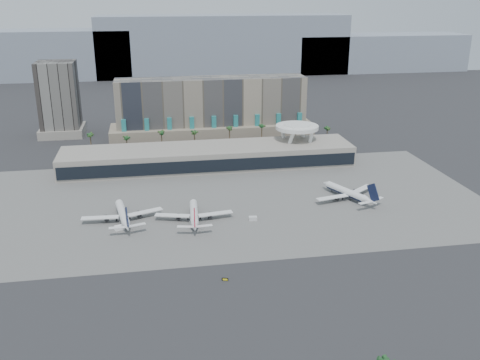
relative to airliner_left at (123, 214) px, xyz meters
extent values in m
plane|color=#232326|center=(47.11, -37.99, -3.31)|extent=(900.00, 900.00, 0.00)
cube|color=#5B5B59|center=(47.11, 17.01, -3.28)|extent=(260.00, 130.00, 0.06)
cube|color=gray|center=(-132.89, 432.01, 24.19)|extent=(260.00, 60.00, 55.00)
cube|color=gray|center=(107.11, 432.01, 31.69)|extent=(300.00, 60.00, 70.00)
cube|color=gray|center=(307.11, 432.01, 19.19)|extent=(220.00, 60.00, 45.00)
cube|color=gray|center=(57.11, 137.01, 17.69)|extent=(130.00, 22.00, 42.00)
cube|color=gray|center=(57.11, 135.01, 1.69)|extent=(140.00, 30.00, 10.00)
cube|color=teal|center=(-2.89, 125.01, 5.69)|extent=(3.00, 2.00, 18.00)
cube|color=teal|center=(12.11, 125.01, 5.69)|extent=(3.00, 2.00, 18.00)
cube|color=teal|center=(27.11, 125.01, 5.69)|extent=(3.00, 2.00, 18.00)
cube|color=teal|center=(42.11, 125.01, 5.69)|extent=(3.00, 2.00, 18.00)
cube|color=teal|center=(57.11, 125.01, 5.69)|extent=(3.00, 2.00, 18.00)
cube|color=teal|center=(72.11, 125.01, 5.69)|extent=(3.00, 2.00, 18.00)
cube|color=teal|center=(87.11, 125.01, 5.69)|extent=(3.00, 2.00, 18.00)
cube|color=teal|center=(102.11, 125.01, 5.69)|extent=(3.00, 2.00, 18.00)
cube|color=teal|center=(117.11, 125.01, 5.69)|extent=(3.00, 2.00, 18.00)
cube|color=black|center=(-47.89, 162.01, 22.69)|extent=(26.00, 26.00, 52.00)
cube|color=gray|center=(-47.89, 162.01, -0.31)|extent=(30.00, 30.00, 6.00)
cube|color=gray|center=(47.11, 72.01, 2.69)|extent=(170.00, 32.00, 12.00)
cube|color=black|center=(47.11, 55.81, 2.19)|extent=(168.00, 0.60, 7.00)
cube|color=black|center=(47.11, 72.01, 9.94)|extent=(170.00, 12.00, 2.50)
cylinder|color=white|center=(108.47, 84.38, 7.69)|extent=(6.98, 6.99, 21.89)
cylinder|color=white|center=(95.74, 84.38, 7.69)|extent=(6.98, 6.99, 21.89)
cylinder|color=white|center=(95.74, 71.65, 7.69)|extent=(6.98, 6.99, 21.89)
cylinder|color=white|center=(108.47, 71.65, 7.69)|extent=(6.98, 6.99, 21.89)
cylinder|color=white|center=(102.11, 78.01, 16.69)|extent=(26.00, 26.00, 2.20)
cylinder|color=white|center=(102.11, 78.01, 17.99)|extent=(16.00, 16.00, 1.20)
cylinder|color=brown|center=(-22.89, 107.01, 2.69)|extent=(0.70, 0.70, 12.00)
sphere|color=#1D4821|center=(-22.89, 107.01, 8.39)|extent=(2.80, 2.80, 2.80)
cylinder|color=brown|center=(-0.89, 107.01, 2.69)|extent=(0.70, 0.70, 12.00)
sphere|color=#1D4821|center=(-0.89, 107.01, 8.39)|extent=(2.80, 2.80, 2.80)
cylinder|color=brown|center=(21.11, 107.01, 2.69)|extent=(0.70, 0.70, 12.00)
sphere|color=#1D4821|center=(21.11, 107.01, 8.39)|extent=(2.80, 2.80, 2.80)
cylinder|color=brown|center=(42.11, 107.01, 2.69)|extent=(0.70, 0.70, 12.00)
sphere|color=#1D4821|center=(42.11, 107.01, 8.39)|extent=(2.80, 2.80, 2.80)
cylinder|color=brown|center=(65.11, 107.01, 2.69)|extent=(0.70, 0.70, 12.00)
sphere|color=#1D4821|center=(65.11, 107.01, 8.39)|extent=(2.80, 2.80, 2.80)
cylinder|color=brown|center=(87.11, 107.01, 2.69)|extent=(0.70, 0.70, 12.00)
sphere|color=#1D4821|center=(87.11, 107.01, 8.39)|extent=(2.80, 2.80, 2.80)
cylinder|color=brown|center=(109.11, 107.01, 2.69)|extent=(0.70, 0.70, 12.00)
sphere|color=#1D4821|center=(109.11, 107.01, 8.39)|extent=(2.80, 2.80, 2.80)
cylinder|color=brown|center=(132.11, 107.01, 2.69)|extent=(0.70, 0.70, 12.00)
sphere|color=#1D4821|center=(132.11, 107.01, 8.39)|extent=(2.80, 2.80, 2.80)
cylinder|color=white|center=(-0.26, 1.61, -0.02)|extent=(7.53, 25.18, 3.65)
cylinder|color=#101735|center=(-0.26, 1.61, -0.16)|extent=(7.38, 24.67, 3.58)
cone|color=white|center=(-2.51, 15.71, -0.02)|extent=(4.25, 4.63, 3.65)
cone|color=white|center=(2.28, -14.30, 0.25)|extent=(4.90, 8.69, 3.65)
cube|color=white|center=(-10.03, -0.88, -0.57)|extent=(16.60, 4.49, 0.32)
cube|color=white|center=(9.81, 2.29, -0.57)|extent=(16.65, 9.32, 0.32)
cylinder|color=black|center=(-7.40, 0.01, -1.48)|extent=(2.56, 3.92, 2.01)
cylinder|color=black|center=(7.03, 2.31, -1.48)|extent=(2.56, 3.92, 2.01)
cube|color=#101735|center=(2.50, -15.65, 5.00)|extent=(1.76, 8.26, 9.61)
cube|color=white|center=(-1.63, -15.85, 0.71)|extent=(7.34, 2.14, 0.23)
cube|color=white|center=(6.48, -14.55, 0.71)|extent=(7.57, 4.06, 0.23)
cylinder|color=black|center=(-1.79, 11.20, -2.58)|extent=(0.46, 0.46, 1.46)
cylinder|color=black|center=(-3.00, 0.25, -2.58)|extent=(0.64, 0.64, 1.46)
cylinder|color=black|center=(2.77, 1.17, -2.58)|extent=(0.64, 0.64, 1.46)
cylinder|color=white|center=(31.74, -3.36, -0.13)|extent=(5.10, 24.25, 3.53)
cylinder|color=#101735|center=(31.74, -3.36, -0.26)|extent=(4.99, 23.77, 3.46)
cone|color=white|center=(32.65, 10.41, -0.13)|extent=(3.78, 4.19, 3.53)
cone|color=white|center=(30.73, -18.90, 0.13)|extent=(4.04, 8.16, 3.53)
cube|color=white|center=(22.00, -3.61, -0.66)|extent=(16.25, 7.71, 0.31)
cube|color=white|center=(41.37, -4.88, -0.66)|extent=(16.23, 5.77, 0.31)
cylinder|color=black|center=(24.67, -3.34, -1.54)|extent=(2.17, 3.65, 1.94)
cylinder|color=black|center=(38.76, -4.26, -1.54)|extent=(2.17, 3.65, 1.94)
cube|color=#B01429|center=(30.64, -20.22, 4.72)|extent=(0.96, 8.03, 9.29)
cube|color=white|center=(26.71, -19.52, 0.57)|extent=(7.31, 3.34, 0.22)
cube|color=white|center=(34.63, -20.04, 0.57)|extent=(7.18, 2.46, 0.22)
cylinder|color=black|center=(32.36, 6.01, -2.60)|extent=(0.44, 0.44, 1.41)
cylinder|color=black|center=(28.87, -4.06, -2.60)|extent=(0.62, 0.62, 1.41)
cylinder|color=black|center=(34.50, -4.43, -2.60)|extent=(0.62, 0.62, 1.41)
cylinder|color=white|center=(109.09, 10.09, -0.01)|extent=(13.69, 24.28, 3.67)
cylinder|color=#101735|center=(109.09, 10.09, -0.15)|extent=(13.41, 23.79, 3.59)
cone|color=white|center=(103.16, 23.14, -0.01)|extent=(5.04, 5.27, 3.67)
cone|color=white|center=(115.79, -4.63, 0.27)|extent=(6.75, 9.03, 3.67)
cube|color=white|center=(100.30, 5.08, -0.56)|extent=(16.90, 7.14, 0.32)
cube|color=white|center=(118.65, 13.43, -0.56)|extent=(15.45, 12.75, 0.32)
cylinder|color=black|center=(102.61, 6.64, -1.48)|extent=(3.35, 4.17, 2.02)
cylinder|color=black|center=(115.96, 12.71, -1.48)|extent=(3.35, 4.17, 2.02)
cube|color=#101735|center=(116.36, -5.88, 5.03)|extent=(3.86, 7.77, 9.65)
cube|color=white|center=(112.41, -7.17, 0.72)|extent=(7.60, 4.01, 0.23)
cube|color=white|center=(119.92, -3.76, 0.72)|extent=(7.27, 5.64, 0.23)
cylinder|color=black|center=(105.06, 18.97, -2.57)|extent=(0.46, 0.46, 1.47)
cylinder|color=black|center=(106.80, 8.04, -2.57)|extent=(0.64, 0.64, 1.47)
cylinder|color=black|center=(112.14, 10.47, -2.57)|extent=(0.64, 0.64, 1.47)
cube|color=white|center=(-1.30, -9.42, -2.29)|extent=(4.65, 3.58, 2.04)
cube|color=silver|center=(57.89, -9.44, -2.38)|extent=(3.81, 2.42, 1.86)
cube|color=black|center=(37.81, -59.91, -2.77)|extent=(2.34, 1.00, 1.07)
cube|color=gold|center=(37.81, -60.11, -2.77)|extent=(1.65, 0.56, 0.64)
cylinder|color=black|center=(36.96, -59.91, -2.99)|extent=(0.13, 0.13, 0.64)
cylinder|color=black|center=(38.67, -59.91, -2.99)|extent=(0.13, 0.13, 0.64)
camera|label=1|loc=(14.58, -227.03, 95.50)|focal=40.00mm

